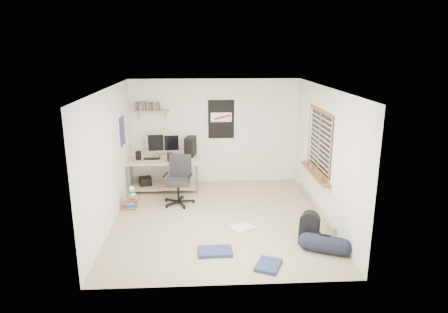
{
  "coord_description": "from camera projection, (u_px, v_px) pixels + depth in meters",
  "views": [
    {
      "loc": [
        -0.31,
        -7.13,
        3.2
      ],
      "look_at": [
        0.11,
        0.33,
        1.15
      ],
      "focal_mm": 32.0,
      "sensor_mm": 36.0,
      "label": 1
    }
  ],
  "objects": [
    {
      "name": "desk_lamp",
      "position": [
        133.0,
        192.0,
        8.07
      ],
      "size": [
        0.12,
        0.2,
        0.19
      ],
      "primitive_type": "cube",
      "rotation": [
        0.0,
        0.0,
        -0.03
      ],
      "color": "silver",
      "rests_on": "book_stack"
    },
    {
      "name": "office_chair",
      "position": [
        178.0,
        182.0,
        8.32
      ],
      "size": [
        0.8,
        0.8,
        1.04
      ],
      "primitive_type": "cube",
      "rotation": [
        0.0,
        0.0,
        -0.2
      ],
      "color": "black",
      "rests_on": "floor"
    },
    {
      "name": "backpack",
      "position": [
        309.0,
        231.0,
        6.74
      ],
      "size": [
        0.41,
        0.37,
        0.44
      ],
      "primitive_type": "cube",
      "rotation": [
        0.0,
        0.0,
        -0.38
      ],
      "color": "black",
      "rests_on": "floor"
    },
    {
      "name": "keyboard",
      "position": [
        152.0,
        158.0,
        9.05
      ],
      "size": [
        0.37,
        0.13,
        0.02
      ],
      "primitive_type": "cube",
      "rotation": [
        0.0,
        0.0,
        -0.0
      ],
      "color": "black",
      "rests_on": "desk"
    },
    {
      "name": "right_wall",
      "position": [
        325.0,
        155.0,
        7.51
      ],
      "size": [
        0.01,
        4.5,
        2.5
      ],
      "primitive_type": "cube",
      "color": "silver",
      "rests_on": "ground"
    },
    {
      "name": "speaker_right",
      "position": [
        170.0,
        157.0,
        8.85
      ],
      "size": [
        0.12,
        0.12,
        0.19
      ],
      "primitive_type": "cube",
      "rotation": [
        0.0,
        0.0,
        0.43
      ],
      "color": "black",
      "rests_on": "desk"
    },
    {
      "name": "monitor_left",
      "position": [
        156.0,
        147.0,
        9.23
      ],
      "size": [
        0.41,
        0.15,
        0.44
      ],
      "primitive_type": "cube",
      "rotation": [
        0.0,
        0.0,
        0.13
      ],
      "color": "#96979B",
      "rests_on": "desk"
    },
    {
      "name": "duffel_bag",
      "position": [
        325.0,
        244.0,
        6.41
      ],
      "size": [
        0.39,
        0.39,
        0.57
      ],
      "primitive_type": "cylinder",
      "rotation": [
        0.0,
        0.0,
        -0.43
      ],
      "color": "black",
      "rests_on": "floor"
    },
    {
      "name": "poster_back_wall",
      "position": [
        221.0,
        119.0,
        9.47
      ],
      "size": [
        0.62,
        0.03,
        0.92
      ],
      "primitive_type": "cube",
      "color": "black",
      "rests_on": "back_wall"
    },
    {
      "name": "left_wall",
      "position": [
        110.0,
        158.0,
        7.29
      ],
      "size": [
        0.01,
        4.5,
        2.5
      ],
      "primitive_type": "cube",
      "color": "silver",
      "rests_on": "ground"
    },
    {
      "name": "speaker_left",
      "position": [
        138.0,
        155.0,
        8.98
      ],
      "size": [
        0.12,
        0.12,
        0.19
      ],
      "primitive_type": "cube",
      "rotation": [
        0.0,
        0.0,
        -0.29
      ],
      "color": "black",
      "rests_on": "desk"
    },
    {
      "name": "book_stack",
      "position": [
        132.0,
        202.0,
        8.15
      ],
      "size": [
        0.54,
        0.5,
        0.3
      ],
      "primitive_type": "cube",
      "rotation": [
        0.0,
        0.0,
        0.44
      ],
      "color": "olive",
      "rests_on": "floor"
    },
    {
      "name": "wall_shelf",
      "position": [
        152.0,
        111.0,
        9.24
      ],
      "size": [
        0.8,
        0.22,
        0.24
      ],
      "primitive_type": "cube",
      "color": "tan",
      "rests_on": "back_wall"
    },
    {
      "name": "pc_tower",
      "position": [
        190.0,
        146.0,
        9.28
      ],
      "size": [
        0.29,
        0.45,
        0.44
      ],
      "primitive_type": "cube",
      "rotation": [
        0.0,
        0.0,
        -0.22
      ],
      "color": "black",
      "rests_on": "desk"
    },
    {
      "name": "floor",
      "position": [
        219.0,
        219.0,
        7.73
      ],
      "size": [
        4.0,
        4.5,
        0.01
      ],
      "primitive_type": "cube",
      "color": "gray",
      "rests_on": "ground"
    },
    {
      "name": "monitor_right",
      "position": [
        172.0,
        147.0,
        9.29
      ],
      "size": [
        0.37,
        0.12,
        0.4
      ],
      "primitive_type": "cube",
      "rotation": [
        0.0,
        0.0,
        0.09
      ],
      "color": "#B1B2B6",
      "rests_on": "desk"
    },
    {
      "name": "subwoofer",
      "position": [
        145.0,
        183.0,
        9.29
      ],
      "size": [
        0.33,
        0.33,
        0.3
      ],
      "primitive_type": "cube",
      "rotation": [
        0.0,
        0.0,
        0.29
      ],
      "color": "black",
      "rests_on": "floor"
    },
    {
      "name": "jeans_a",
      "position": [
        215.0,
        251.0,
        6.42
      ],
      "size": [
        0.56,
        0.36,
        0.06
      ],
      "primitive_type": "cube",
      "rotation": [
        0.0,
        0.0,
        0.03
      ],
      "color": "navy",
      "rests_on": "floor"
    },
    {
      "name": "tshirt",
      "position": [
        242.0,
        227.0,
        7.29
      ],
      "size": [
        0.51,
        0.49,
        0.04
      ],
      "primitive_type": "cube",
      "rotation": [
        0.0,
        0.0,
        0.55
      ],
      "color": "silver",
      "rests_on": "floor"
    },
    {
      "name": "window",
      "position": [
        319.0,
        141.0,
        7.74
      ],
      "size": [
        0.1,
        1.5,
        1.26
      ],
      "primitive_type": "cube",
      "color": "brown",
      "rests_on": "right_wall"
    },
    {
      "name": "back_wall",
      "position": [
        215.0,
        132.0,
        9.57
      ],
      "size": [
        4.0,
        0.01,
        2.5
      ],
      "primitive_type": "cube",
      "color": "silver",
      "rests_on": "ground"
    },
    {
      "name": "ceiling",
      "position": [
        219.0,
        88.0,
        7.07
      ],
      "size": [
        4.0,
        4.5,
        0.01
      ],
      "primitive_type": "cube",
      "color": "white",
      "rests_on": "ground"
    },
    {
      "name": "baseboard_heater",
      "position": [
        315.0,
        206.0,
        8.1
      ],
      "size": [
        0.08,
        2.5,
        0.18
      ],
      "primitive_type": "cube",
      "color": "#B7B2A8",
      "rests_on": "floor"
    },
    {
      "name": "poster_left_wall",
      "position": [
        122.0,
        131.0,
        8.38
      ],
      "size": [
        0.02,
        0.42,
        0.6
      ],
      "primitive_type": "cube",
      "color": "navy",
      "rests_on": "left_wall"
    },
    {
      "name": "desk",
      "position": [
        163.0,
        175.0,
        9.14
      ],
      "size": [
        1.78,
        1.08,
        0.76
      ],
      "primitive_type": "cube",
      "rotation": [
        0.0,
        0.0,
        -0.22
      ],
      "color": "tan",
      "rests_on": "floor"
    },
    {
      "name": "jeans_b",
      "position": [
        268.0,
        265.0,
        6.02
      ],
      "size": [
        0.49,
        0.55,
        0.06
      ],
      "primitive_type": "cube",
      "rotation": [
        0.0,
        0.0,
        1.13
      ],
      "color": "navy",
      "rests_on": "floor"
    }
  ]
}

